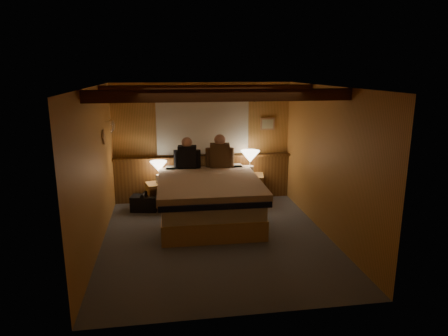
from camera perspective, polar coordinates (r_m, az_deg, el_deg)
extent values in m
plane|color=slate|center=(6.52, -1.06, -10.01)|extent=(4.20, 4.20, 0.00)
plane|color=#BF8547|center=(5.97, -1.17, 11.55)|extent=(4.20, 4.20, 0.00)
plane|color=#CF8D4A|center=(8.18, -3.06, 3.71)|extent=(3.60, 0.00, 3.60)
plane|color=#CF8D4A|center=(6.17, -17.92, -0.32)|extent=(0.00, 4.20, 4.20)
plane|color=#CF8D4A|center=(6.61, 14.55, 0.83)|extent=(0.00, 4.20, 4.20)
plane|color=#CF8D4A|center=(4.15, 2.75, -6.47)|extent=(3.60, 0.00, 3.60)
cube|color=brown|center=(8.29, -2.95, -1.47)|extent=(3.60, 0.12, 0.90)
cube|color=brown|center=(8.12, -2.95, 1.61)|extent=(3.60, 0.22, 0.04)
cylinder|color=#492912|center=(7.99, -3.08, 9.61)|extent=(2.10, 0.05, 0.05)
sphere|color=#492912|center=(7.96, -10.73, 9.38)|extent=(0.08, 0.08, 0.08)
sphere|color=#492912|center=(8.16, 4.38, 9.68)|extent=(0.08, 0.08, 0.08)
cube|color=silver|center=(8.06, -3.04, 5.72)|extent=(1.85, 0.08, 1.05)
cube|color=#492912|center=(5.38, -0.31, 10.34)|extent=(3.60, 0.15, 0.16)
cube|color=#492912|center=(6.87, -2.17, 11.10)|extent=(3.60, 0.15, 0.16)
cylinder|color=white|center=(7.63, -15.94, 6.63)|extent=(0.03, 0.55, 0.03)
torus|color=white|center=(7.49, -15.79, 5.59)|extent=(0.01, 0.21, 0.21)
torus|color=white|center=(7.72, -15.59, 5.84)|extent=(0.01, 0.21, 0.21)
cube|color=#AC7F56|center=(8.34, 6.24, 6.28)|extent=(0.30, 0.03, 0.25)
cube|color=beige|center=(8.33, 6.27, 6.27)|extent=(0.24, 0.01, 0.19)
cube|color=tan|center=(7.26, -2.19, -6.07)|extent=(1.70, 2.25, 0.33)
cube|color=silver|center=(7.16, -2.21, -3.81)|extent=(1.66, 2.21, 0.27)
cube|color=black|center=(6.85, -2.00, -3.18)|extent=(1.76, 1.81, 0.09)
cube|color=pink|center=(6.96, -2.12, -2.22)|extent=(1.80, 2.03, 0.13)
cube|color=silver|center=(7.91, -5.90, -0.49)|extent=(0.67, 0.39, 0.18)
cube|color=silver|center=(7.98, 0.18, -0.28)|extent=(0.67, 0.39, 0.18)
cube|color=tan|center=(7.97, -9.35, -3.82)|extent=(0.52, 0.49, 0.49)
cube|color=brown|center=(7.76, -9.09, -3.54)|extent=(0.40, 0.10, 0.17)
cube|color=brown|center=(7.82, -9.04, -4.91)|extent=(0.40, 0.10, 0.17)
cylinder|color=white|center=(7.76, -9.09, -3.54)|extent=(0.04, 0.04, 0.03)
cylinder|color=white|center=(7.82, -9.04, -4.91)|extent=(0.04, 0.04, 0.03)
cube|color=tan|center=(8.20, 3.79, -2.87)|extent=(0.60, 0.56, 0.57)
cube|color=brown|center=(7.95, 3.81, -2.55)|extent=(0.46, 0.12, 0.20)
cube|color=brown|center=(8.02, 3.79, -4.10)|extent=(0.46, 0.12, 0.20)
cylinder|color=white|center=(7.95, 3.81, -2.55)|extent=(0.04, 0.04, 0.03)
cylinder|color=white|center=(8.02, 3.79, -4.10)|extent=(0.04, 0.04, 0.03)
cylinder|color=silver|center=(7.88, -9.26, -1.52)|extent=(0.13, 0.13, 0.16)
cylinder|color=white|center=(7.86, -9.29, -0.75)|extent=(0.02, 0.02, 0.09)
cone|color=#FFEBC6|center=(7.82, -9.33, 0.21)|extent=(0.33, 0.33, 0.20)
cylinder|color=silver|center=(8.08, 3.72, -0.33)|extent=(0.15, 0.15, 0.19)
cylinder|color=white|center=(8.05, 3.74, 0.55)|extent=(0.03, 0.03, 0.11)
cone|color=#FFEBC6|center=(8.01, 3.75, 1.65)|extent=(0.38, 0.38, 0.23)
cube|color=black|center=(7.78, -5.28, 1.48)|extent=(0.37, 0.24, 0.47)
cylinder|color=black|center=(7.80, -6.78, 1.19)|extent=(0.11, 0.11, 0.37)
cylinder|color=black|center=(7.79, -3.76, 1.23)|extent=(0.11, 0.11, 0.37)
sphere|color=tan|center=(7.72, -5.33, 3.64)|extent=(0.21, 0.21, 0.21)
cube|color=#49321D|center=(7.81, -0.61, 1.71)|extent=(0.40, 0.27, 0.50)
cylinder|color=#49321D|center=(7.82, -2.21, 1.42)|extent=(0.12, 0.12, 0.40)
cylinder|color=#49321D|center=(7.83, 1.00, 1.43)|extent=(0.12, 0.12, 0.40)
sphere|color=tan|center=(7.75, -0.61, 4.02)|extent=(0.22, 0.22, 0.22)
cube|color=black|center=(7.84, -11.31, -4.95)|extent=(0.54, 0.38, 0.30)
cylinder|color=black|center=(7.79, -11.37, -3.78)|extent=(0.13, 0.31, 0.08)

